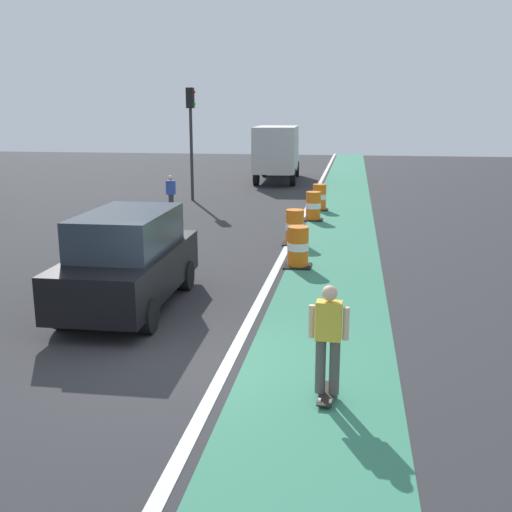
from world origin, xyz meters
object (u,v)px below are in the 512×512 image
Objects in this scene: skateboarder_on_lane at (328,338)px; delivery_truck_down_block at (278,150)px; traffic_barrel_back at (313,206)px; parked_suv_nearest at (129,260)px; traffic_barrel_far at (319,197)px; traffic_light_corner at (191,124)px; traffic_barrel_mid at (295,227)px; pedestrian_crossing at (171,194)px; traffic_barrel_front at (298,247)px.

skateboarder_on_lane is 0.22× the size of delivery_truck_down_block.
skateboarder_on_lane reaches higher than traffic_barrel_back.
skateboarder_on_lane is 5.55m from parked_suv_nearest.
traffic_barrel_back is 2.51m from traffic_barrel_far.
traffic_light_corner reaches higher than delivery_truck_down_block.
traffic_barrel_mid is at bearing 98.18° from skateboarder_on_lane.
skateboarder_on_lane reaches higher than pedestrian_crossing.
delivery_truck_down_block is at bearing 106.51° from traffic_barrel_far.
parked_suv_nearest reaches higher than pedestrian_crossing.
traffic_barrel_front is at bearing -81.24° from delivery_truck_down_block.
traffic_barrel_mid is 6.93m from traffic_barrel_far.
traffic_barrel_back is at bearing 86.49° from traffic_barrel_mid.
delivery_truck_down_block is (-2.76, 17.45, 1.31)m from traffic_barrel_mid.
traffic_barrel_front is at bearing -89.30° from traffic_barrel_back.
traffic_light_corner is 3.17× the size of pedestrian_crossing.
traffic_barrel_far is 0.14× the size of delivery_truck_down_block.
traffic_barrel_front is at bearing -51.97° from pedestrian_crossing.
skateboarder_on_lane reaches higher than traffic_barrel_mid.
parked_suv_nearest is at bearing -79.63° from traffic_light_corner.
pedestrian_crossing is (-2.61, -12.93, -0.98)m from delivery_truck_down_block.
skateboarder_on_lane is at bearing -39.39° from parked_suv_nearest.
pedestrian_crossing is at bearing -101.39° from delivery_truck_down_block.
delivery_truck_down_block is at bearing 78.61° from pedestrian_crossing.
parked_suv_nearest is 5.11m from traffic_barrel_front.
skateboarder_on_lane is at bearing -81.31° from delivery_truck_down_block.
traffic_light_corner is (-7.15, 19.19, 2.59)m from skateboarder_on_lane.
skateboarder_on_lane reaches higher than traffic_barrel_far.
parked_suv_nearest reaches higher than skateboarder_on_lane.
traffic_barrel_far is (0.09, 2.51, 0.00)m from traffic_barrel_back.
skateboarder_on_lane is at bearing -85.29° from traffic_barrel_back.
traffic_barrel_back is at bearing -76.91° from delivery_truck_down_block.
parked_suv_nearest is (-4.29, 3.52, 0.12)m from skateboarder_on_lane.
pedestrian_crossing is (-2.56, 11.30, -0.17)m from parked_suv_nearest.
traffic_barrel_mid is 0.14× the size of delivery_truck_down_block.
parked_suv_nearest is 2.88× the size of pedestrian_crossing.
skateboarder_on_lane is at bearing -81.82° from traffic_barrel_mid.
traffic_barrel_mid is at bearing -92.97° from traffic_barrel_far.
parked_suv_nearest is 0.91× the size of traffic_light_corner.
traffic_barrel_front is at bearing -82.71° from traffic_barrel_mid.
traffic_light_corner reaches higher than traffic_barrel_far.
pedestrian_crossing is at bearing -157.27° from traffic_barrel_far.
skateboarder_on_lane is 0.33× the size of traffic_light_corner.
skateboarder_on_lane is 1.05× the size of pedestrian_crossing.
traffic_barrel_mid is at bearing -81.00° from delivery_truck_down_block.
delivery_truck_down_block is at bearing 103.09° from traffic_barrel_back.
parked_suv_nearest reaches higher than traffic_barrel_back.
parked_suv_nearest is 0.60× the size of delivery_truck_down_block.
traffic_barrel_mid is (2.80, 6.79, -0.50)m from parked_suv_nearest.
delivery_truck_down_block reaches higher than traffic_barrel_far.
traffic_barrel_far is at bearing 87.99° from traffic_barrel_back.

